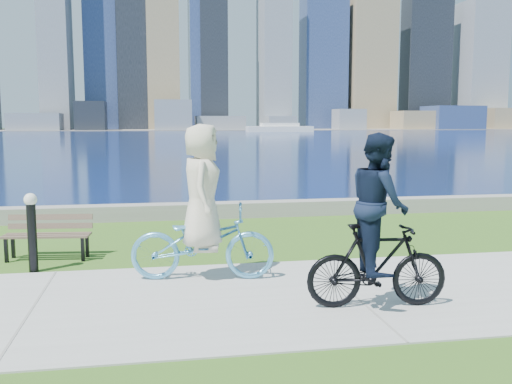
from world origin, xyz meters
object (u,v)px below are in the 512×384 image
park_bench (48,232)px  cyclist_woman (202,222)px  bollard_lamp (32,227)px  cyclist_man (378,235)px

park_bench → cyclist_woman: 2.98m
bollard_lamp → cyclist_man: cyclist_man is taller
cyclist_man → park_bench: bearing=58.1°
park_bench → bollard_lamp: size_ratio=1.19×
bollard_lamp → cyclist_man: (4.44, -2.49, 0.22)m
cyclist_man → cyclist_woman: bearing=56.4°
bollard_lamp → cyclist_woman: cyclist_woman is taller
cyclist_woman → cyclist_man: bearing=-120.9°
park_bench → bollard_lamp: (-0.08, -0.85, 0.25)m
cyclist_woman → park_bench: bearing=62.4°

